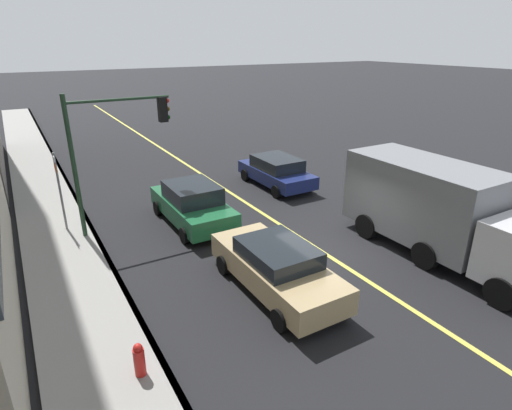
# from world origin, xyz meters

# --- Properties ---
(ground) EXTENTS (200.00, 200.00, 0.00)m
(ground) POSITION_xyz_m (0.00, 0.00, 0.00)
(ground) COLOR black
(sidewalk_slab) EXTENTS (80.00, 2.51, 0.15)m
(sidewalk_slab) POSITION_xyz_m (0.00, 7.67, 0.07)
(sidewalk_slab) COLOR gray
(sidewalk_slab) RESTS_ON ground
(curb_edge) EXTENTS (80.00, 0.16, 0.15)m
(curb_edge) POSITION_xyz_m (0.00, 6.50, 0.07)
(curb_edge) COLOR slate
(curb_edge) RESTS_ON ground
(lane_stripe_center) EXTENTS (80.00, 0.16, 0.01)m
(lane_stripe_center) POSITION_xyz_m (0.00, 0.00, 0.01)
(lane_stripe_center) COLOR #D8CC4C
(lane_stripe_center) RESTS_ON ground
(car_navy) EXTENTS (4.43, 2.06, 1.47)m
(car_navy) POSITION_xyz_m (6.81, -2.44, 0.77)
(car_navy) COLOR navy
(car_navy) RESTS_ON ground
(car_green) EXTENTS (4.58, 2.08, 1.65)m
(car_green) POSITION_xyz_m (4.66, 2.88, 0.82)
(car_green) COLOR #1E6038
(car_green) RESTS_ON ground
(car_tan) EXTENTS (4.80, 2.01, 1.49)m
(car_tan) POSITION_xyz_m (-1.00, 2.65, 0.77)
(car_tan) COLOR tan
(car_tan) RESTS_ON ground
(truck_gray) EXTENTS (7.36, 2.53, 3.02)m
(truck_gray) POSITION_xyz_m (-1.85, -3.23, 1.61)
(truck_gray) COLOR silver
(truck_gray) RESTS_ON ground
(traffic_light_mast) EXTENTS (0.28, 3.63, 5.17)m
(traffic_light_mast) POSITION_xyz_m (5.35, 5.40, 3.55)
(traffic_light_mast) COLOR #1E3823
(traffic_light_mast) RESTS_ON ground
(street_sign_post) EXTENTS (0.60, 0.08, 3.10)m
(street_sign_post) POSITION_xyz_m (6.28, 7.32, 1.82)
(street_sign_post) COLOR slate
(street_sign_post) RESTS_ON ground
(fire_hydrant) EXTENTS (0.24, 0.24, 0.94)m
(fire_hydrant) POSITION_xyz_m (-2.44, 7.02, 0.47)
(fire_hydrant) COLOR red
(fire_hydrant) RESTS_ON ground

